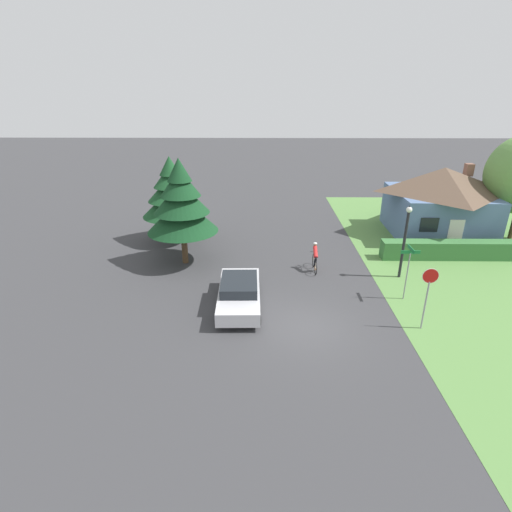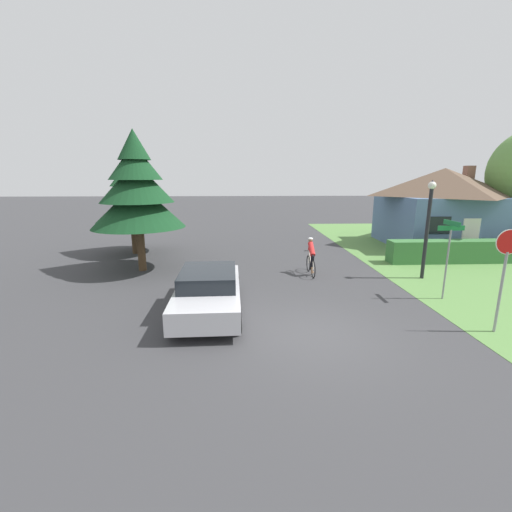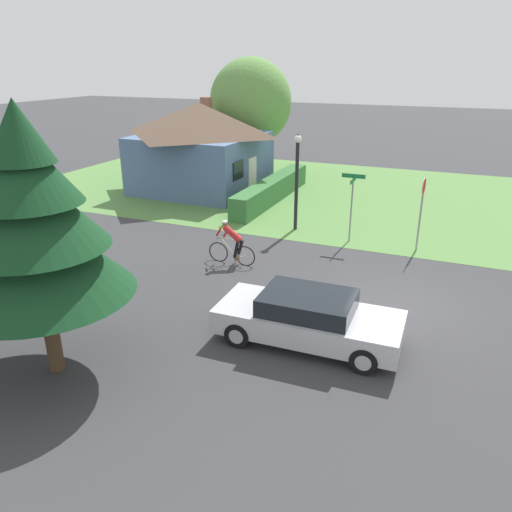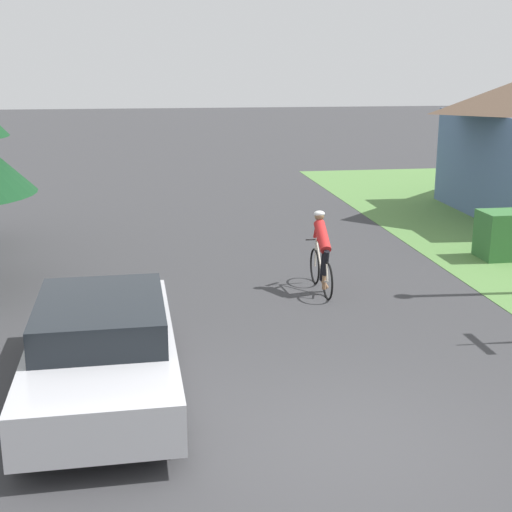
# 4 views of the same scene
# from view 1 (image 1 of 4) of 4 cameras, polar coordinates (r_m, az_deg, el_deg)

# --- Properties ---
(ground_plane) EXTENTS (140.00, 140.00, 0.00)m
(ground_plane) POSITION_cam_1_polar(r_m,az_deg,el_deg) (17.50, 7.08, -9.99)
(ground_plane) COLOR #38383A
(cottage_house) EXTENTS (6.66, 6.67, 4.78)m
(cottage_house) POSITION_cam_1_polar(r_m,az_deg,el_deg) (30.05, 24.77, 7.21)
(cottage_house) COLOR slate
(cottage_house) RESTS_ON ground
(hedge_row) EXTENTS (8.45, 0.90, 1.10)m
(hedge_row) POSITION_cam_1_polar(r_m,az_deg,el_deg) (26.48, 26.30, 0.78)
(hedge_row) COLOR #387038
(hedge_row) RESTS_ON ground
(sedan_left_lane) EXTENTS (2.03, 4.65, 1.33)m
(sedan_left_lane) POSITION_cam_1_polar(r_m,az_deg,el_deg) (18.60, -2.41, -5.30)
(sedan_left_lane) COLOR #BCBCC1
(sedan_left_lane) RESTS_ON ground
(cyclist) EXTENTS (0.44, 1.78, 1.58)m
(cyclist) POSITION_cam_1_polar(r_m,az_deg,el_deg) (22.37, 8.43, -0.24)
(cyclist) COLOR black
(cyclist) RESTS_ON ground
(stop_sign) EXTENTS (0.65, 0.07, 2.80)m
(stop_sign) POSITION_cam_1_polar(r_m,az_deg,el_deg) (17.74, 23.40, -4.17)
(stop_sign) COLOR gray
(stop_sign) RESTS_ON ground
(street_lamp) EXTENTS (0.30, 0.30, 3.99)m
(street_lamp) POSITION_cam_1_polar(r_m,az_deg,el_deg) (22.11, 20.54, 2.77)
(street_lamp) COLOR black
(street_lamp) RESTS_ON ground
(street_name_sign) EXTENTS (0.90, 0.90, 2.69)m
(street_name_sign) POSITION_cam_1_polar(r_m,az_deg,el_deg) (19.97, 20.98, -1.03)
(street_name_sign) COLOR gray
(street_name_sign) RESTS_ON ground
(conifer_tall_near) EXTENTS (3.98, 3.98, 6.05)m
(conifer_tall_near) POSITION_cam_1_polar(r_m,az_deg,el_deg) (22.61, -10.62, 7.32)
(conifer_tall_near) COLOR #4C3823
(conifer_tall_near) RESTS_ON ground
(conifer_tall_far) EXTENTS (3.91, 3.91, 5.57)m
(conifer_tall_far) POSITION_cam_1_polar(r_m,az_deg,el_deg) (26.45, -11.95, 8.74)
(conifer_tall_far) COLOR #4C3823
(conifer_tall_far) RESTS_ON ground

